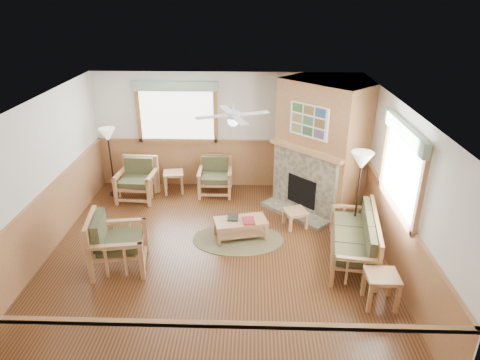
{
  "coord_description": "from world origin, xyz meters",
  "views": [
    {
      "loc": [
        0.62,
        -6.43,
        4.34
      ],
      "look_at": [
        0.4,
        0.7,
        1.15
      ],
      "focal_mm": 32.0,
      "sensor_mm": 36.0,
      "label": 1
    }
  ],
  "objects_px": {
    "end_table_sofa": "(380,289)",
    "sofa": "(353,237)",
    "armchair_back_left": "(137,180)",
    "coffee_table": "(241,229)",
    "floor_lamp_left": "(111,162)",
    "armchair_back_right": "(215,177)",
    "footstool": "(295,218)",
    "armchair_left": "(118,242)",
    "end_table_chairs": "(174,182)",
    "floor_lamp_right": "(357,197)"
  },
  "relations": [
    {
      "from": "sofa",
      "to": "armchair_back_left",
      "type": "xyz_separation_m",
      "value": [
        -4.33,
        2.22,
        0.03
      ]
    },
    {
      "from": "end_table_chairs",
      "to": "floor_lamp_right",
      "type": "height_order",
      "value": "floor_lamp_right"
    },
    {
      "from": "end_table_sofa",
      "to": "footstool",
      "type": "distance_m",
      "value": 2.51
    },
    {
      "from": "armchair_back_left",
      "to": "coffee_table",
      "type": "distance_m",
      "value": 2.88
    },
    {
      "from": "end_table_chairs",
      "to": "floor_lamp_right",
      "type": "distance_m",
      "value": 4.25
    },
    {
      "from": "armchair_left",
      "to": "end_table_sofa",
      "type": "xyz_separation_m",
      "value": [
        4.15,
        -0.82,
        -0.23
      ]
    },
    {
      "from": "coffee_table",
      "to": "floor_lamp_right",
      "type": "relative_size",
      "value": 0.56
    },
    {
      "from": "armchair_back_left",
      "to": "floor_lamp_left",
      "type": "xyz_separation_m",
      "value": [
        -0.6,
        0.21,
        0.34
      ]
    },
    {
      "from": "armchair_back_right",
      "to": "armchair_left",
      "type": "bearing_deg",
      "value": -116.01
    },
    {
      "from": "armchair_back_right",
      "to": "footstool",
      "type": "bearing_deg",
      "value": -41.6
    },
    {
      "from": "armchair_back_left",
      "to": "footstool",
      "type": "relative_size",
      "value": 2.21
    },
    {
      "from": "end_table_chairs",
      "to": "floor_lamp_left",
      "type": "relative_size",
      "value": 0.31
    },
    {
      "from": "footstool",
      "to": "armchair_back_left",
      "type": "bearing_deg",
      "value": 161.59
    },
    {
      "from": "end_table_sofa",
      "to": "sofa",
      "type": "bearing_deg",
      "value": 98.03
    },
    {
      "from": "end_table_chairs",
      "to": "armchair_back_left",
      "type": "bearing_deg",
      "value": -154.33
    },
    {
      "from": "sofa",
      "to": "floor_lamp_right",
      "type": "distance_m",
      "value": 0.83
    },
    {
      "from": "sofa",
      "to": "armchair_back_right",
      "type": "xyz_separation_m",
      "value": [
        -2.61,
        2.55,
        -0.0
      ]
    },
    {
      "from": "end_table_sofa",
      "to": "floor_lamp_right",
      "type": "xyz_separation_m",
      "value": [
        0.0,
        1.87,
        0.61
      ]
    },
    {
      "from": "coffee_table",
      "to": "armchair_left",
      "type": "bearing_deg",
      "value": -167.99
    },
    {
      "from": "sofa",
      "to": "end_table_chairs",
      "type": "relative_size",
      "value": 3.65
    },
    {
      "from": "armchair_back_right",
      "to": "floor_lamp_right",
      "type": "height_order",
      "value": "floor_lamp_right"
    },
    {
      "from": "armchair_back_right",
      "to": "end_table_chairs",
      "type": "bearing_deg",
      "value": 176.85
    },
    {
      "from": "coffee_table",
      "to": "end_table_sofa",
      "type": "bearing_deg",
      "value": -54.02
    },
    {
      "from": "sofa",
      "to": "armchair_back_left",
      "type": "relative_size",
      "value": 2.01
    },
    {
      "from": "sofa",
      "to": "armchair_back_left",
      "type": "bearing_deg",
      "value": -107.98
    },
    {
      "from": "sofa",
      "to": "floor_lamp_left",
      "type": "bearing_deg",
      "value": -107.05
    },
    {
      "from": "armchair_back_left",
      "to": "end_table_sofa",
      "type": "relative_size",
      "value": 1.71
    },
    {
      "from": "armchair_left",
      "to": "floor_lamp_left",
      "type": "relative_size",
      "value": 0.62
    },
    {
      "from": "floor_lamp_right",
      "to": "armchair_back_right",
      "type": "bearing_deg",
      "value": 145.94
    },
    {
      "from": "end_table_chairs",
      "to": "floor_lamp_right",
      "type": "relative_size",
      "value": 0.29
    },
    {
      "from": "armchair_back_left",
      "to": "end_table_sofa",
      "type": "height_order",
      "value": "armchair_back_left"
    },
    {
      "from": "floor_lamp_right",
      "to": "end_table_chairs",
      "type": "bearing_deg",
      "value": 152.91
    },
    {
      "from": "sofa",
      "to": "armchair_left",
      "type": "bearing_deg",
      "value": -75.41
    },
    {
      "from": "end_table_chairs",
      "to": "end_table_sofa",
      "type": "height_order",
      "value": "end_table_sofa"
    },
    {
      "from": "armchair_left",
      "to": "coffee_table",
      "type": "relative_size",
      "value": 1.01
    },
    {
      "from": "sofa",
      "to": "floor_lamp_left",
      "type": "xyz_separation_m",
      "value": [
        -4.93,
        2.43,
        0.38
      ]
    },
    {
      "from": "floor_lamp_left",
      "to": "end_table_sofa",
      "type": "bearing_deg",
      "value": -35.41
    },
    {
      "from": "floor_lamp_left",
      "to": "floor_lamp_right",
      "type": "height_order",
      "value": "floor_lamp_right"
    },
    {
      "from": "end_table_sofa",
      "to": "armchair_back_right",
      "type": "bearing_deg",
      "value": 126.56
    },
    {
      "from": "end_table_chairs",
      "to": "footstool",
      "type": "xyz_separation_m",
      "value": [
        2.68,
        -1.51,
        -0.07
      ]
    },
    {
      "from": "armchair_back_right",
      "to": "footstool",
      "type": "height_order",
      "value": "armchair_back_right"
    },
    {
      "from": "floor_lamp_left",
      "to": "sofa",
      "type": "bearing_deg",
      "value": -26.21
    },
    {
      "from": "end_table_chairs",
      "to": "floor_lamp_left",
      "type": "xyz_separation_m",
      "value": [
        -1.35,
        -0.16,
        0.55
      ]
    },
    {
      "from": "coffee_table",
      "to": "end_table_chairs",
      "type": "relative_size",
      "value": 1.95
    },
    {
      "from": "armchair_left",
      "to": "footstool",
      "type": "distance_m",
      "value": 3.42
    },
    {
      "from": "end_table_sofa",
      "to": "floor_lamp_left",
      "type": "height_order",
      "value": "floor_lamp_left"
    },
    {
      "from": "floor_lamp_left",
      "to": "armchair_back_left",
      "type": "bearing_deg",
      "value": -19.05
    },
    {
      "from": "sofa",
      "to": "coffee_table",
      "type": "height_order",
      "value": "sofa"
    },
    {
      "from": "armchair_back_right",
      "to": "coffee_table",
      "type": "distance_m",
      "value": 2.06
    },
    {
      "from": "footstool",
      "to": "floor_lamp_right",
      "type": "bearing_deg",
      "value": -20.88
    }
  ]
}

